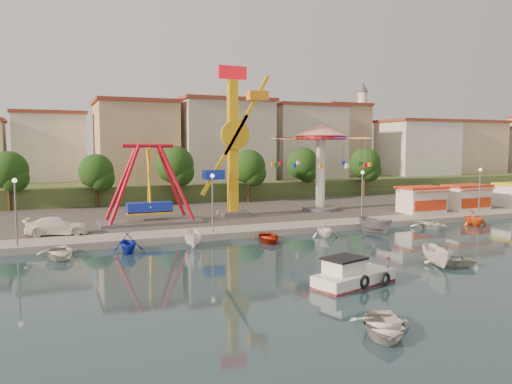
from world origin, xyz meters
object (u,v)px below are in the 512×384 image
skiff (438,256)px  van (57,226)px  kamikaze_tower (236,145)px  wave_swinger (321,148)px  rowboat_a (449,259)px  cabin_motorboat (352,277)px  pirate_ship_ride (149,186)px

skiff → van: (-24.18, 20.08, 0.63)m
kamikaze_tower → wave_swinger: (11.09, 0.55, -0.34)m
rowboat_a → cabin_motorboat: bearing=162.3°
pirate_ship_ride → van: bearing=-156.4°
kamikaze_tower → skiff: size_ratio=4.33×
kamikaze_tower → van: 20.70m
skiff → van: bearing=162.6°
wave_swinger → skiff: size_ratio=3.04×
pirate_ship_ride → van: pirate_ship_ride is taller
cabin_motorboat → van: van is taller
wave_swinger → skiff: wave_swinger is taller
cabin_motorboat → rowboat_a: size_ratio=1.52×
kamikaze_tower → skiff: kamikaze_tower is taller
pirate_ship_ride → skiff: (15.41, -23.92, -3.66)m
pirate_ship_ride → wave_swinger: 21.43m
kamikaze_tower → rowboat_a: 27.32m
pirate_ship_ride → kamikaze_tower: size_ratio=0.61×
wave_swinger → cabin_motorboat: 31.84m
pirate_ship_ride → cabin_motorboat: pirate_ship_ride is taller
kamikaze_tower → cabin_motorboat: (-2.63, -27.14, -8.03)m
pirate_ship_ride → van: 10.04m
wave_swinger → skiff: (-5.58, -25.95, -7.46)m
skiff → kamikaze_tower: bearing=124.5°
rowboat_a → skiff: bearing=160.3°
kamikaze_tower → wave_swinger: bearing=2.8°
pirate_ship_ride → rowboat_a: bearing=-54.9°
kamikaze_tower → cabin_motorboat: bearing=-95.5°
van → cabin_motorboat: bearing=-135.9°
wave_swinger → van: (-29.76, -5.87, -6.82)m
rowboat_a → van: size_ratio=0.71×
cabin_motorboat → rowboat_a: bearing=-4.5°
van → wave_swinger: bearing=-71.1°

